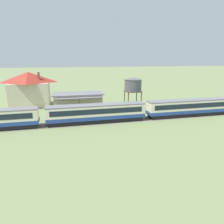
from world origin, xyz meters
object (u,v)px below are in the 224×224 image
station_building (78,102)px  water_tower (133,85)px  station_house_red_roof (30,89)px  passenger_train (98,112)px

station_building → water_tower: 15.38m
station_building → station_house_red_roof: size_ratio=1.12×
passenger_train → water_tower: size_ratio=13.00×
station_building → water_tower: bearing=-3.7°
passenger_train → station_building: station_building is taller
station_building → station_house_red_roof: station_house_red_roof is taller
station_house_red_roof → water_tower: size_ratio=1.35×
station_building → water_tower: water_tower is taller
passenger_train → station_house_red_roof: station_house_red_roof is taller
passenger_train → station_building: 11.49m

